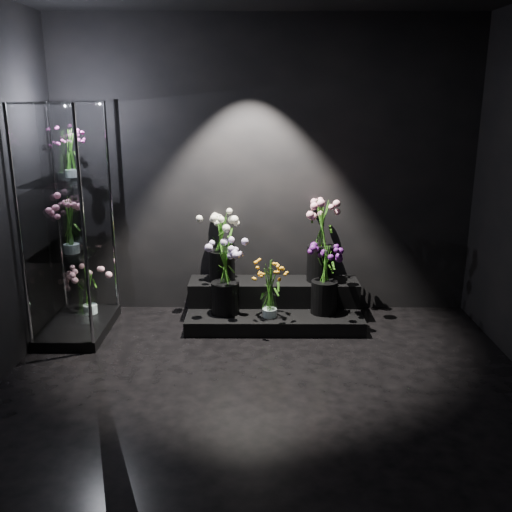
{
  "coord_description": "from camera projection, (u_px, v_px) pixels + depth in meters",
  "views": [
    {
      "loc": [
        -0.06,
        -3.44,
        2.09
      ],
      "look_at": [
        -0.08,
        1.2,
        0.77
      ],
      "focal_mm": 40.0,
      "sensor_mm": 36.0,
      "label": 1
    }
  ],
  "objects": [
    {
      "name": "bouquet_case_pink",
      "position": [
        70.0,
        225.0,
        4.77
      ],
      "size": [
        0.28,
        0.28,
        0.47
      ],
      "rotation": [
        0.0,
        0.0,
        -0.03
      ],
      "color": "white",
      "rests_on": "display_case"
    },
    {
      "name": "bouquet_orange_bells",
      "position": [
        270.0,
        289.0,
        5.12
      ],
      "size": [
        0.28,
        0.28,
        0.52
      ],
      "rotation": [
        0.0,
        0.0,
        -0.11
      ],
      "color": "white",
      "rests_on": "display_riser"
    },
    {
      "name": "wall_back",
      "position": [
        265.0,
        170.0,
        5.43
      ],
      "size": [
        4.0,
        0.0,
        4.0
      ],
      "primitive_type": "plane",
      "rotation": [
        1.57,
        0.0,
        0.0
      ],
      "color": "black",
      "rests_on": "floor"
    },
    {
      "name": "bouquet_lilac",
      "position": [
        225.0,
        274.0,
        5.18
      ],
      "size": [
        0.46,
        0.46,
        0.68
      ],
      "rotation": [
        0.0,
        0.0,
        -0.31
      ],
      "color": "black",
      "rests_on": "display_riser"
    },
    {
      "name": "bouquet_pink_roses",
      "position": [
        321.0,
        237.0,
        5.38
      ],
      "size": [
        0.42,
        0.42,
        0.77
      ],
      "rotation": [
        0.0,
        0.0,
        -0.24
      ],
      "color": "black",
      "rests_on": "display_riser"
    },
    {
      "name": "bouquet_case_base_pink",
      "position": [
        89.0,
        288.0,
        5.32
      ],
      "size": [
        0.42,
        0.42,
        0.47
      ],
      "rotation": [
        0.0,
        0.0,
        -0.33
      ],
      "color": "white",
      "rests_on": "display_case"
    },
    {
      "name": "bouquet_case_magenta",
      "position": [
        70.0,
        153.0,
        4.91
      ],
      "size": [
        0.23,
        0.23,
        0.4
      ],
      "rotation": [
        0.0,
        0.0,
        -0.02
      ],
      "color": "white",
      "rests_on": "display_case"
    },
    {
      "name": "bouquet_purple",
      "position": [
        325.0,
        277.0,
        5.2
      ],
      "size": [
        0.36,
        0.36,
        0.65
      ],
      "rotation": [
        0.0,
        0.0,
        -0.23
      ],
      "color": "black",
      "rests_on": "display_riser"
    },
    {
      "name": "wall_front",
      "position": [
        280.0,
        353.0,
        1.58
      ],
      "size": [
        4.0,
        0.0,
        4.0
      ],
      "primitive_type": "plane",
      "rotation": [
        -1.57,
        0.0,
        0.0
      ],
      "color": "black",
      "rests_on": "floor"
    },
    {
      "name": "display_riser",
      "position": [
        274.0,
        305.0,
        5.45
      ],
      "size": [
        1.63,
        0.72,
        0.36
      ],
      "color": "black",
      "rests_on": "floor"
    },
    {
      "name": "floor",
      "position": [
        267.0,
        413.0,
        3.88
      ],
      "size": [
        4.0,
        4.0,
        0.0
      ],
      "primitive_type": "plane",
      "color": "black",
      "rests_on": "ground"
    },
    {
      "name": "bouquet_cream_roses",
      "position": [
        221.0,
        242.0,
        5.4
      ],
      "size": [
        0.39,
        0.39,
        0.66
      ],
      "rotation": [
        0.0,
        0.0,
        0.02
      ],
      "color": "black",
      "rests_on": "display_riser"
    },
    {
      "name": "display_case",
      "position": [
        69.0,
        223.0,
        4.94
      ],
      "size": [
        0.55,
        0.92,
        2.03
      ],
      "color": "black",
      "rests_on": "floor"
    }
  ]
}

